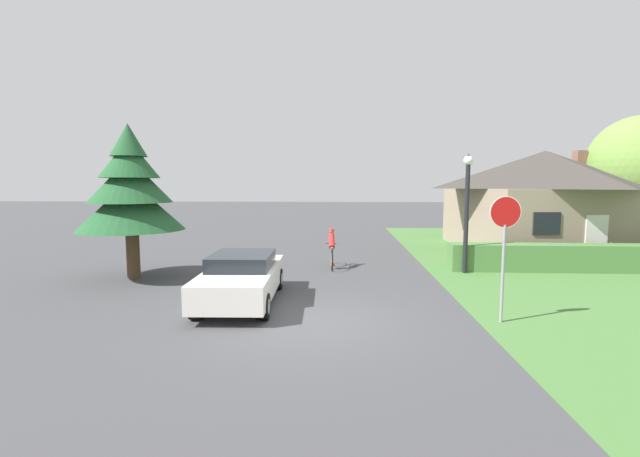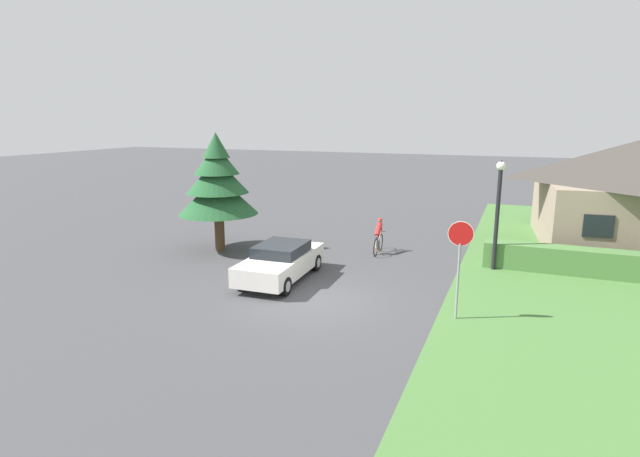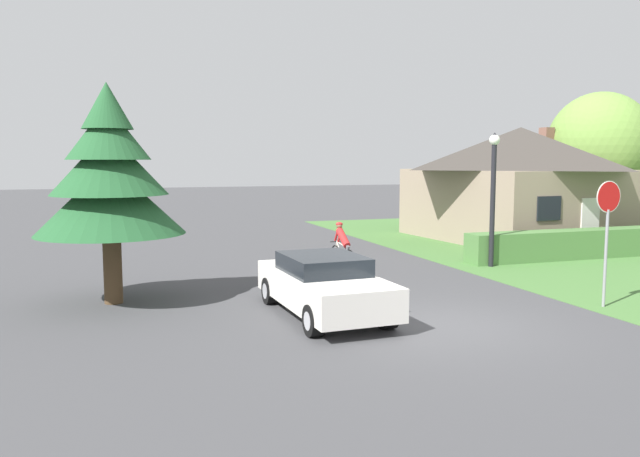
{
  "view_description": "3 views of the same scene",
  "coord_description": "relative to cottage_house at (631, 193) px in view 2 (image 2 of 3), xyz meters",
  "views": [
    {
      "loc": [
        0.76,
        -9.73,
        3.2
      ],
      "look_at": [
        0.0,
        4.59,
        1.73
      ],
      "focal_mm": 24.0,
      "sensor_mm": 36.0,
      "label": 1
    },
    {
      "loc": [
        5.93,
        -14.14,
        5.78
      ],
      "look_at": [
        -1.66,
        4.63,
        1.32
      ],
      "focal_mm": 28.0,
      "sensor_mm": 36.0,
      "label": 2
    },
    {
      "loc": [
        -6.38,
        -11.21,
        3.41
      ],
      "look_at": [
        -0.48,
        6.24,
        1.4
      ],
      "focal_mm": 35.0,
      "sensor_mm": 36.0,
      "label": 3
    }
  ],
  "objects": [
    {
      "name": "sedan_left_lane",
      "position": [
        -12.6,
        -10.29,
        -1.84
      ],
      "size": [
        2.01,
        4.46,
        1.34
      ],
      "rotation": [
        0.0,
        0.0,
        1.61
      ],
      "color": "silver",
      "rests_on": "ground"
    },
    {
      "name": "ground_plane",
      "position": [
        -10.63,
        -11.87,
        -2.51
      ],
      "size": [
        140.0,
        140.0,
        0.0
      ],
      "primitive_type": "plane",
      "color": "#424244"
    },
    {
      "name": "stop_sign",
      "position": [
        -6.16,
        -11.67,
        -0.42
      ],
      "size": [
        0.73,
        0.08,
        2.95
      ],
      "rotation": [
        0.0,
        0.0,
        3.22
      ],
      "color": "gray",
      "rests_on": "ground"
    },
    {
      "name": "hedge_row",
      "position": [
        -0.83,
        -5.5,
        -2.01
      ],
      "size": [
        10.01,
        0.9,
        1.01
      ],
      "primitive_type": "cube",
      "color": "#4C7A3D",
      "rests_on": "ground"
    },
    {
      "name": "street_lamp",
      "position": [
        -5.42,
        -6.04,
        0.09
      ],
      "size": [
        0.34,
        0.34,
        4.29
      ],
      "color": "black",
      "rests_on": "ground"
    },
    {
      "name": "conifer_tall_near",
      "position": [
        -17.0,
        -7.56,
        0.52
      ],
      "size": [
        3.48,
        3.48,
        5.23
      ],
      "color": "#4C3823",
      "rests_on": "ground"
    },
    {
      "name": "cottage_house",
      "position": [
        0.0,
        0.0,
        0.0
      ],
      "size": [
        8.61,
        9.2,
        4.92
      ],
      "rotation": [
        0.0,
        0.0,
        0.08
      ],
      "color": "gray",
      "rests_on": "ground"
    },
    {
      "name": "cyclist",
      "position": [
        -10.28,
        -5.36,
        -1.79
      ],
      "size": [
        0.44,
        1.84,
        1.53
      ],
      "rotation": [
        0.0,
        0.0,
        1.63
      ],
      "color": "black",
      "rests_on": "ground"
    }
  ]
}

